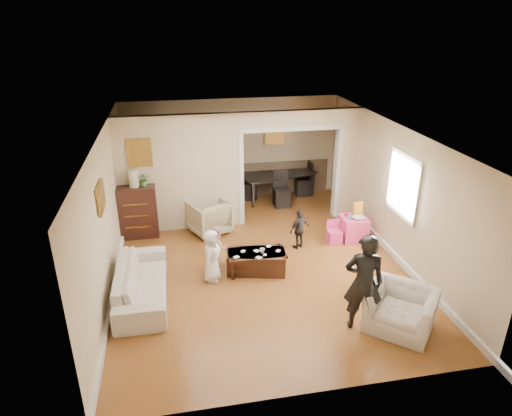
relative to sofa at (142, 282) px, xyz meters
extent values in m
plane|color=#A4622A|center=(2.20, 0.88, -0.31)|extent=(7.00, 7.00, 0.00)
cube|color=beige|center=(0.83, 2.68, 0.99)|extent=(2.75, 0.18, 2.60)
cube|color=beige|center=(4.68, 2.68, 0.99)|extent=(0.55, 0.18, 2.60)
cube|color=beige|center=(3.30, 2.68, 2.12)|extent=(2.22, 0.18, 0.35)
cube|color=white|center=(4.93, 0.48, 1.24)|extent=(0.03, 0.95, 1.10)
cube|color=brown|center=(0.00, 2.58, 1.54)|extent=(0.45, 0.03, 0.55)
cube|color=brown|center=(-0.51, 0.28, 1.49)|extent=(0.03, 0.55, 0.40)
cube|color=brown|center=(3.30, 4.32, 1.39)|extent=(0.45, 0.03, 0.55)
imported|color=beige|center=(0.00, 0.00, 0.00)|extent=(0.83, 2.10, 0.61)
imported|color=#C2B486|center=(1.38, 2.31, 0.07)|extent=(1.07, 1.08, 0.75)
imported|color=beige|center=(3.97, -1.58, 0.02)|extent=(1.34, 1.33, 0.66)
cube|color=#33140F|center=(-0.16, 2.46, 0.27)|extent=(0.84, 0.47, 1.16)
cylinder|color=beige|center=(-0.16, 2.46, 1.03)|extent=(0.22, 0.22, 0.36)
imported|color=#477534|center=(0.04, 2.46, 1.00)|extent=(0.27, 0.23, 0.30)
cube|color=#3B1C13|center=(2.10, 0.49, -0.10)|extent=(1.18, 0.78, 0.41)
imported|color=silver|center=(2.20, 0.44, 0.15)|extent=(0.12, 0.12, 0.09)
cube|color=#E93D79|center=(4.40, 1.40, -0.05)|extent=(0.55, 0.55, 0.52)
cube|color=yellow|center=(4.52, 1.50, 0.36)|extent=(0.20, 0.07, 0.30)
cylinder|color=#28B5C9|center=(4.30, 1.35, 0.25)|extent=(0.08, 0.08, 0.08)
cube|color=#B5162B|center=(4.28, 1.52, 0.24)|extent=(0.10, 0.09, 0.05)
imported|color=silver|center=(4.45, 1.28, 0.24)|extent=(0.24, 0.24, 0.06)
imported|color=black|center=(3.33, 4.15, 0.04)|extent=(2.18, 1.57, 0.69)
imported|color=black|center=(3.37, -1.46, 0.50)|extent=(0.68, 0.54, 1.62)
imported|color=white|center=(1.25, 0.34, 0.19)|extent=(0.48, 0.57, 1.00)
imported|color=#D48491|center=(1.40, 0.79, 0.12)|extent=(0.37, 0.45, 0.86)
imported|color=black|center=(3.15, 1.24, 0.12)|extent=(0.54, 0.41, 0.86)
cube|color=white|center=(2.51, 0.45, 0.10)|extent=(0.12, 0.12, 0.00)
cube|color=white|center=(1.85, 0.56, 0.10)|extent=(0.10, 0.11, 0.00)
cube|color=white|center=(1.70, 0.37, 0.10)|extent=(0.12, 0.11, 0.00)
cube|color=white|center=(2.23, 0.35, 0.10)|extent=(0.08, 0.09, 0.00)
cube|color=white|center=(2.11, 0.53, 0.10)|extent=(0.13, 0.13, 0.00)
cube|color=white|center=(2.37, 0.67, 0.10)|extent=(0.11, 0.12, 0.00)
cube|color=white|center=(2.10, 0.27, 0.10)|extent=(0.14, 0.14, 0.00)
camera|label=1|loc=(0.69, -6.81, 4.22)|focal=31.58mm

